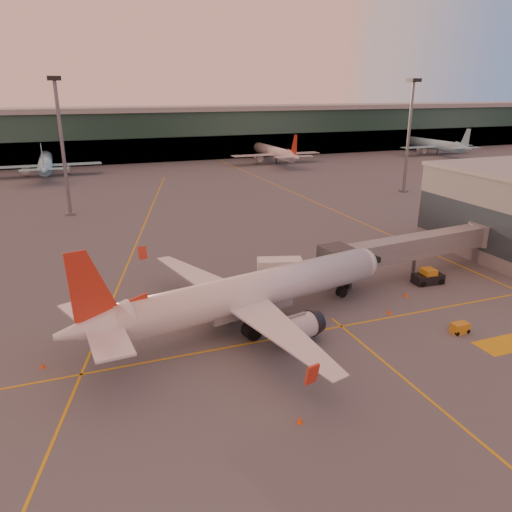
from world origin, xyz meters
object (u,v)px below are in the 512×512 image
object	(u,v)px
catering_truck	(280,273)
pushback_tug	(428,277)
gpu_cart	(460,328)
main_airplane	(246,295)

from	to	relation	value
catering_truck	pushback_tug	size ratio (longest dim) A/B	1.49
catering_truck	pushback_tug	bearing A→B (deg)	3.92
gpu_cart	pushback_tug	bearing A→B (deg)	62.45
main_airplane	gpu_cart	world-z (taller)	main_airplane
catering_truck	gpu_cart	size ratio (longest dim) A/B	3.12
catering_truck	pushback_tug	world-z (taller)	catering_truck
main_airplane	pushback_tug	world-z (taller)	main_airplane
gpu_cart	pushback_tug	size ratio (longest dim) A/B	0.48
catering_truck	gpu_cart	distance (m)	20.88
gpu_cart	pushback_tug	world-z (taller)	pushback_tug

